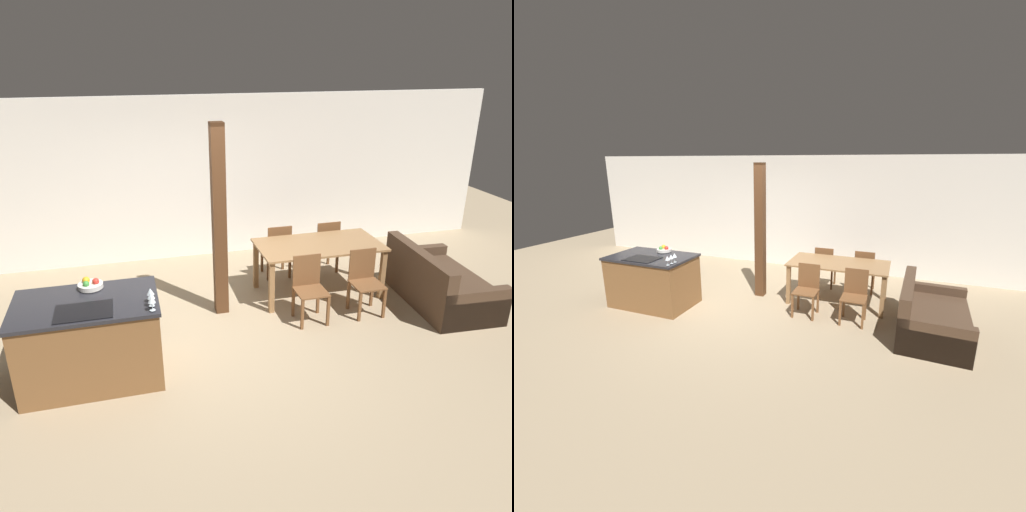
{
  "view_description": "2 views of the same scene",
  "coord_description": "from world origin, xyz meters",
  "views": [
    {
      "loc": [
        -0.91,
        -5.37,
        3.31
      ],
      "look_at": [
        0.6,
        0.2,
        0.95
      ],
      "focal_mm": 35.0,
      "sensor_mm": 36.0,
      "label": 1
    },
    {
      "loc": [
        2.71,
        -5.22,
        2.56
      ],
      "look_at": [
        0.6,
        0.2,
        0.95
      ],
      "focal_mm": 24.0,
      "sensor_mm": 36.0,
      "label": 2
    }
  ],
  "objects": [
    {
      "name": "fruit_bowl",
      "position": [
        -1.37,
        -0.18,
        0.98
      ],
      "size": [
        0.27,
        0.27,
        0.12
      ],
      "color": "silver",
      "rests_on": "kitchen_island"
    },
    {
      "name": "wine_glass_far",
      "position": [
        -0.76,
        -0.69,
        1.05
      ],
      "size": [
        0.08,
        0.08,
        0.15
      ],
      "color": "silver",
      "rests_on": "kitchen_island"
    },
    {
      "name": "dining_chair_far_right",
      "position": [
        2.11,
        1.53,
        0.46
      ],
      "size": [
        0.4,
        0.4,
        0.87
      ],
      "rotation": [
        0.0,
        0.0,
        3.14
      ],
      "color": "brown",
      "rests_on": "ground_plane"
    },
    {
      "name": "ground_plane",
      "position": [
        0.0,
        0.0,
        0.0
      ],
      "size": [
        16.0,
        16.0,
        0.0
      ],
      "primitive_type": "plane",
      "color": "#9E896B"
    },
    {
      "name": "kitchen_island",
      "position": [
        -1.42,
        -0.49,
        0.47
      ],
      "size": [
        1.48,
        0.94,
        0.94
      ],
      "color": "brown",
      "rests_on": "ground_plane"
    },
    {
      "name": "timber_post",
      "position": [
        0.23,
        0.64,
        1.27
      ],
      "size": [
        0.17,
        0.17,
        2.54
      ],
      "color": "#4C2D19",
      "rests_on": "ground_plane"
    },
    {
      "name": "dining_chair_near_left",
      "position": [
        1.3,
        0.13,
        0.46
      ],
      "size": [
        0.4,
        0.4,
        0.87
      ],
      "color": "brown",
      "rests_on": "ground_plane"
    },
    {
      "name": "wall_back",
      "position": [
        0.0,
        2.8,
        1.35
      ],
      "size": [
        11.2,
        0.08,
        2.7
      ],
      "color": "silver",
      "rests_on": "ground_plane"
    },
    {
      "name": "dining_table",
      "position": [
        1.71,
        0.83,
        0.67
      ],
      "size": [
        1.78,
        0.94,
        0.77
      ],
      "color": "olive",
      "rests_on": "ground_plane"
    },
    {
      "name": "wine_glass_near",
      "position": [
        -0.76,
        -0.88,
        1.05
      ],
      "size": [
        0.08,
        0.08,
        0.15
      ],
      "color": "silver",
      "rests_on": "kitchen_island"
    },
    {
      "name": "dining_chair_near_right",
      "position": [
        2.11,
        0.13,
        0.46
      ],
      "size": [
        0.4,
        0.4,
        0.87
      ],
      "color": "brown",
      "rests_on": "ground_plane"
    },
    {
      "name": "dining_chair_far_left",
      "position": [
        1.3,
        1.53,
        0.46
      ],
      "size": [
        0.4,
        0.4,
        0.87
      ],
      "rotation": [
        0.0,
        0.0,
        3.14
      ],
      "color": "brown",
      "rests_on": "ground_plane"
    },
    {
      "name": "couch",
      "position": [
        3.25,
        0.1,
        0.26
      ],
      "size": [
        1.05,
        1.72,
        0.81
      ],
      "rotation": [
        0.0,
        0.0,
        1.52
      ],
      "color": "#473323",
      "rests_on": "ground_plane"
    },
    {
      "name": "wine_glass_middle",
      "position": [
        -0.76,
        -0.79,
        1.05
      ],
      "size": [
        0.08,
        0.08,
        0.15
      ],
      "color": "silver",
      "rests_on": "kitchen_island"
    }
  ]
}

